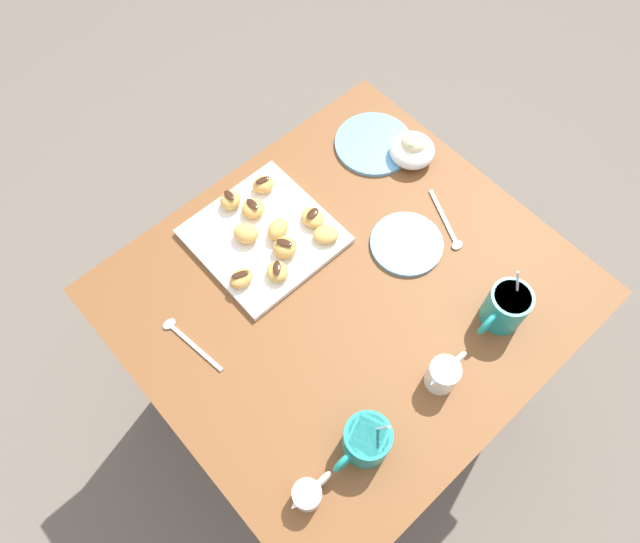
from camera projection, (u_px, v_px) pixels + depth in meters
name	position (u px, v px, depth m)	size (l,w,h in m)	color
ground_plane	(338.00, 388.00, 1.90)	(8.00, 8.00, 0.00)	#665B51
dining_table	(345.00, 317.00, 1.37)	(0.88, 0.81, 0.73)	brown
pastry_plate_square	(264.00, 236.00, 1.29)	(0.28, 0.28, 0.02)	white
coffee_mug_teal_left	(506.00, 307.00, 1.17)	(0.13, 0.08, 0.15)	teal
coffee_mug_teal_right	(366.00, 440.00, 1.06)	(0.13, 0.09, 0.13)	teal
cream_pitcher_white	(443.00, 374.00, 1.12)	(0.10, 0.06, 0.07)	white
ice_cream_bowl	(412.00, 149.00, 1.37)	(0.11, 0.11, 0.08)	white
chocolate_sauce_pitcher	(308.00, 494.00, 1.03)	(0.09, 0.05, 0.06)	white
saucer_sky_left	(406.00, 244.00, 1.29)	(0.16, 0.16, 0.01)	#66A8DB
saucer_sky_right	(374.00, 144.00, 1.41)	(0.19, 0.19, 0.01)	#66A8DB
loose_spoon_near_saucer	(186.00, 339.00, 1.19)	(0.04, 0.16, 0.01)	silver
loose_spoon_by_plate	(448.00, 227.00, 1.31)	(0.08, 0.15, 0.01)	silver
beignet_0	(253.00, 209.00, 1.30)	(0.05, 0.05, 0.03)	#DBA351
chocolate_drizzle_0	(252.00, 204.00, 1.28)	(0.03, 0.02, 0.01)	#381E11
beignet_1	(285.00, 248.00, 1.25)	(0.05, 0.05, 0.04)	#DBA351
chocolate_drizzle_1	(284.00, 243.00, 1.23)	(0.04, 0.02, 0.01)	#381E11
beignet_2	(246.00, 233.00, 1.26)	(0.05, 0.05, 0.04)	#DBA351
beignet_3	(313.00, 218.00, 1.29)	(0.05, 0.05, 0.03)	#DBA351
chocolate_drizzle_3	(313.00, 213.00, 1.27)	(0.03, 0.02, 0.01)	#381E11
beignet_4	(241.00, 278.00, 1.22)	(0.05, 0.04, 0.03)	#DBA351
chocolate_drizzle_4	(240.00, 274.00, 1.20)	(0.04, 0.01, 0.01)	#381E11
beignet_5	(230.00, 200.00, 1.30)	(0.04, 0.05, 0.04)	#DBA351
chocolate_drizzle_5	(229.00, 195.00, 1.29)	(0.03, 0.02, 0.01)	#381E11
beignet_6	(263.00, 185.00, 1.33)	(0.05, 0.04, 0.03)	#DBA351
chocolate_drizzle_6	(262.00, 180.00, 1.31)	(0.03, 0.01, 0.01)	#381E11
beignet_7	(326.00, 235.00, 1.27)	(0.06, 0.05, 0.03)	#DBA351
beignet_8	(277.00, 272.00, 1.23)	(0.05, 0.05, 0.03)	#DBA351
chocolate_drizzle_8	(277.00, 268.00, 1.21)	(0.03, 0.02, 0.01)	#381E11
beignet_9	(278.00, 229.00, 1.27)	(0.04, 0.06, 0.04)	#DBA351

